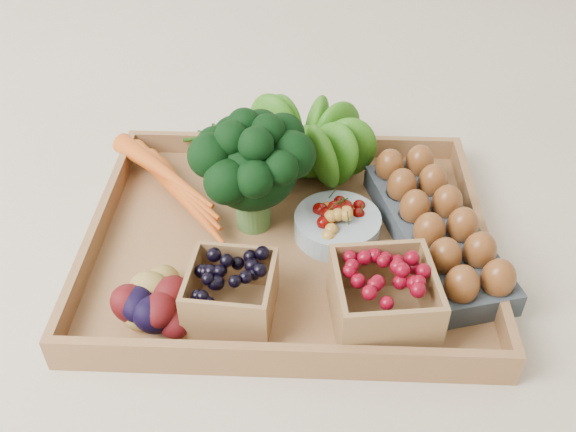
{
  "coord_description": "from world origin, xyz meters",
  "views": [
    {
      "loc": [
        0.03,
        -0.68,
        0.63
      ],
      "look_at": [
        0.0,
        0.0,
        0.06
      ],
      "focal_mm": 40.0,
      "sensor_mm": 36.0,
      "label": 1
    }
  ],
  "objects_px": {
    "broccoli": "(252,189)",
    "cherry_bowl": "(337,226)",
    "tray": "(288,244)",
    "egg_carton": "(435,233)"
  },
  "relations": [
    {
      "from": "egg_carton",
      "to": "cherry_bowl",
      "type": "bearing_deg",
      "value": 159.3
    },
    {
      "from": "broccoli",
      "to": "cherry_bowl",
      "type": "bearing_deg",
      "value": -8.45
    },
    {
      "from": "tray",
      "to": "broccoli",
      "type": "height_order",
      "value": "broccoli"
    },
    {
      "from": "cherry_bowl",
      "to": "broccoli",
      "type": "bearing_deg",
      "value": 171.55
    },
    {
      "from": "tray",
      "to": "broccoli",
      "type": "relative_size",
      "value": 3.33
    },
    {
      "from": "tray",
      "to": "cherry_bowl",
      "type": "height_order",
      "value": "cherry_bowl"
    },
    {
      "from": "broccoli",
      "to": "egg_carton",
      "type": "xyz_separation_m",
      "value": [
        0.26,
        -0.03,
        -0.05
      ]
    },
    {
      "from": "broccoli",
      "to": "egg_carton",
      "type": "relative_size",
      "value": 0.54
    },
    {
      "from": "broccoli",
      "to": "cherry_bowl",
      "type": "relative_size",
      "value": 1.34
    },
    {
      "from": "broccoli",
      "to": "cherry_bowl",
      "type": "xyz_separation_m",
      "value": [
        0.12,
        -0.02,
        -0.05
      ]
    }
  ]
}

